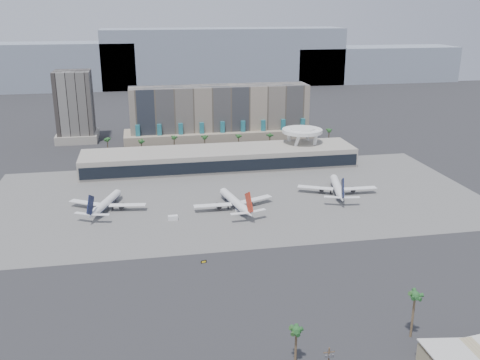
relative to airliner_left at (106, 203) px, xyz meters
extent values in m
plane|color=#232326|center=(66.86, -48.24, -3.60)|extent=(900.00, 900.00, 0.00)
cube|color=#5B5B59|center=(66.86, 6.76, -3.57)|extent=(260.00, 130.00, 0.06)
cube|color=gray|center=(-113.14, 421.76, 23.90)|extent=(260.00, 60.00, 55.00)
cube|color=gray|center=(126.86, 421.76, 31.40)|extent=(300.00, 60.00, 70.00)
cube|color=gray|center=(326.86, 421.76, 18.90)|extent=(220.00, 60.00, 45.00)
cube|color=gray|center=(76.86, 126.76, 17.40)|extent=(130.00, 22.00, 42.00)
cube|color=tan|center=(76.86, 124.76, 1.40)|extent=(140.00, 30.00, 10.00)
cube|color=#236D79|center=(16.86, 114.76, 5.40)|extent=(3.00, 2.00, 18.00)
cube|color=#236D79|center=(31.86, 114.76, 5.40)|extent=(3.00, 2.00, 18.00)
cube|color=#236D79|center=(46.86, 114.76, 5.40)|extent=(3.00, 2.00, 18.00)
cube|color=#236D79|center=(61.86, 114.76, 5.40)|extent=(3.00, 2.00, 18.00)
cube|color=#236D79|center=(76.86, 114.76, 5.40)|extent=(3.00, 2.00, 18.00)
cube|color=#236D79|center=(91.86, 114.76, 5.40)|extent=(3.00, 2.00, 18.00)
cube|color=#236D79|center=(106.86, 114.76, 5.40)|extent=(3.00, 2.00, 18.00)
cube|color=#236D79|center=(121.86, 114.76, 5.40)|extent=(3.00, 2.00, 18.00)
cube|color=#236D79|center=(136.86, 114.76, 5.40)|extent=(3.00, 2.00, 18.00)
cube|color=black|center=(-28.14, 151.76, 22.40)|extent=(26.00, 26.00, 52.00)
cube|color=#A7A093|center=(-28.14, 151.76, -0.60)|extent=(30.00, 30.00, 6.00)
cube|color=#A7A093|center=(66.86, 61.76, 2.40)|extent=(170.00, 32.00, 12.00)
cube|color=black|center=(66.86, 45.56, 1.90)|extent=(168.00, 0.60, 7.00)
cube|color=black|center=(66.86, 61.76, 9.65)|extent=(170.00, 12.00, 2.50)
cylinder|color=white|center=(128.23, 74.12, 7.40)|extent=(6.98, 6.99, 21.89)
cylinder|color=white|center=(115.50, 74.12, 7.40)|extent=(6.98, 6.99, 21.89)
cylinder|color=white|center=(115.50, 61.40, 7.40)|extent=(6.98, 6.99, 21.89)
cylinder|color=white|center=(128.23, 61.40, 7.40)|extent=(6.98, 6.99, 21.89)
cylinder|color=white|center=(121.86, 67.76, 16.40)|extent=(26.00, 26.00, 2.20)
cylinder|color=white|center=(121.86, 67.76, 17.70)|extent=(16.00, 16.00, 1.20)
cylinder|color=brown|center=(-3.14, 96.76, 2.40)|extent=(0.70, 0.70, 12.00)
sphere|color=#215324|center=(-3.14, 96.76, 8.10)|extent=(2.80, 2.80, 2.80)
cylinder|color=brown|center=(18.86, 96.76, 2.40)|extent=(0.70, 0.70, 12.00)
sphere|color=#215324|center=(18.86, 96.76, 8.10)|extent=(2.80, 2.80, 2.80)
cylinder|color=brown|center=(40.86, 96.76, 2.40)|extent=(0.70, 0.70, 12.00)
sphere|color=#215324|center=(40.86, 96.76, 8.10)|extent=(2.80, 2.80, 2.80)
cylinder|color=brown|center=(61.86, 96.76, 2.40)|extent=(0.70, 0.70, 12.00)
sphere|color=#215324|center=(61.86, 96.76, 8.10)|extent=(2.80, 2.80, 2.80)
cylinder|color=brown|center=(84.86, 96.76, 2.40)|extent=(0.70, 0.70, 12.00)
sphere|color=#215324|center=(84.86, 96.76, 8.10)|extent=(2.80, 2.80, 2.80)
cylinder|color=brown|center=(106.86, 96.76, 2.40)|extent=(0.70, 0.70, 12.00)
sphere|color=#215324|center=(106.86, 96.76, 8.10)|extent=(2.80, 2.80, 2.80)
cylinder|color=brown|center=(128.86, 96.76, 2.40)|extent=(0.70, 0.70, 12.00)
sphere|color=#215324|center=(128.86, 96.76, 8.10)|extent=(2.80, 2.80, 2.80)
cylinder|color=brown|center=(151.86, 96.76, 2.40)|extent=(0.70, 0.70, 12.00)
sphere|color=#215324|center=(151.86, 96.76, 8.10)|extent=(2.80, 2.80, 2.80)
cube|color=#4C3826|center=(64.86, -144.24, 7.00)|extent=(3.20, 0.22, 0.22)
cylinder|color=slate|center=(63.96, -144.59, 6.00)|extent=(0.56, 0.56, 0.90)
cylinder|color=slate|center=(64.86, -144.59, 6.00)|extent=(0.56, 0.56, 0.90)
cylinder|color=slate|center=(65.76, -144.59, 6.00)|extent=(0.56, 0.56, 0.90)
cylinder|color=black|center=(63.46, -144.24, 7.25)|extent=(0.12, 0.12, 0.30)
cylinder|color=black|center=(66.26, -144.24, 7.25)|extent=(0.12, 0.12, 0.30)
cylinder|color=white|center=(0.60, 1.67, -0.02)|extent=(12.88, 26.87, 3.98)
cylinder|color=#0F1533|center=(0.60, 1.67, -0.17)|extent=(12.63, 26.34, 3.90)
cone|color=white|center=(5.84, 16.31, -0.02)|extent=(5.25, 5.55, 3.98)
cone|color=white|center=(-5.31, -14.84, 0.28)|extent=(6.76, 9.76, 3.98)
cube|color=white|center=(-10.03, 4.42, -0.62)|extent=(17.32, 12.78, 0.35)
cube|color=white|center=(10.56, -2.95, -0.62)|extent=(18.27, 6.34, 0.35)
cylinder|color=black|center=(-7.06, 3.88, -1.61)|extent=(3.40, 4.48, 2.19)
cylinder|color=black|center=(7.92, -1.48, -1.61)|extent=(3.40, 4.48, 2.19)
cube|color=#0F1533|center=(-5.81, -16.25, 5.45)|extent=(3.51, 8.67, 10.47)
cube|color=white|center=(-9.86, -14.27, 0.77)|extent=(8.06, 5.63, 0.25)
cube|color=white|center=(-1.44, -17.28, 0.77)|extent=(8.23, 3.75, 0.25)
cylinder|color=black|center=(4.16, 11.63, -2.81)|extent=(0.50, 0.50, 1.59)
cylinder|color=black|center=(-2.73, 1.81, -2.81)|extent=(0.70, 0.70, 1.59)
cylinder|color=black|center=(3.26, -0.34, -2.81)|extent=(0.70, 0.70, 1.59)
cylinder|color=white|center=(63.17, -8.33, 0.16)|extent=(9.73, 28.77, 4.18)
cylinder|color=#0F1533|center=(63.17, -8.33, 0.00)|extent=(9.54, 28.19, 4.10)
cone|color=white|center=(59.94, 7.69, 0.16)|extent=(5.03, 5.44, 4.18)
cone|color=white|center=(66.82, -26.40, 0.47)|extent=(5.96, 10.04, 4.18)
cube|color=white|center=(52.11, -11.63, -0.47)|extent=(18.85, 4.37, 0.37)
cube|color=white|center=(74.64, -7.08, -0.47)|extent=(18.92, 11.31, 0.37)
cylinder|color=black|center=(55.08, -10.49, -1.51)|extent=(3.08, 4.55, 2.30)
cylinder|color=black|center=(71.47, -7.19, -1.51)|extent=(3.08, 4.55, 2.30)
cube|color=#AC2613|center=(67.13, -27.93, 5.91)|extent=(2.39, 9.40, 11.00)
cube|color=white|center=(62.41, -28.35, 1.00)|extent=(8.48, 2.79, 0.26)
cube|color=white|center=(71.63, -26.49, 1.00)|extent=(8.65, 4.95, 0.26)
cylinder|color=black|center=(60.97, 2.57, -2.77)|extent=(0.52, 0.52, 1.67)
cylinder|color=black|center=(60.10, -10.01, -2.77)|extent=(0.73, 0.73, 1.67)
cylinder|color=black|center=(66.65, -8.69, -2.77)|extent=(0.73, 0.73, 1.67)
cylinder|color=white|center=(122.34, 2.93, 0.23)|extent=(10.86, 29.27, 4.26)
cylinder|color=#0F1533|center=(122.34, 2.93, 0.07)|extent=(10.64, 28.68, 4.18)
cone|color=white|center=(126.19, 19.15, 0.23)|extent=(5.25, 5.65, 4.26)
cone|color=white|center=(118.00, -15.36, 0.55)|extent=(6.36, 10.32, 4.26)
cube|color=white|center=(110.69, 4.60, -0.40)|extent=(19.16, 12.06, 0.37)
cube|color=white|center=(133.50, -0.81, -0.40)|extent=(19.28, 4.71, 0.37)
cylinder|color=black|center=(113.92, 4.38, -1.47)|extent=(3.27, 4.69, 2.34)
cylinder|color=black|center=(130.51, 0.45, -1.47)|extent=(3.27, 4.69, 2.34)
cube|color=#0F1533|center=(117.63, -16.91, 6.10)|extent=(2.75, 9.54, 11.22)
cube|color=white|center=(113.09, -15.29, 1.09)|extent=(8.79, 5.29, 0.27)
cube|color=white|center=(122.42, -17.50, 1.09)|extent=(8.71, 3.13, 0.27)
cylinder|color=black|center=(124.96, 13.96, -2.75)|extent=(0.53, 0.53, 1.70)
cylinder|color=black|center=(118.78, 2.68, -2.75)|extent=(0.75, 0.75, 1.70)
cylinder|color=black|center=(125.41, 1.11, -2.75)|extent=(0.75, 0.75, 1.70)
cube|color=white|center=(31.90, -19.43, -2.48)|extent=(4.65, 2.38, 2.24)
cube|color=white|center=(64.73, -15.26, -2.68)|extent=(3.90, 2.69, 1.84)
cube|color=black|center=(40.93, -66.39, -3.06)|extent=(2.36, 0.95, 1.07)
cube|color=gold|center=(40.93, -66.58, -3.06)|extent=(1.67, 0.52, 0.64)
cylinder|color=black|center=(40.07, -66.39, -3.28)|extent=(0.13, 0.13, 0.64)
cylinder|color=black|center=(41.79, -66.39, -3.28)|extent=(0.13, 0.13, 0.64)
cylinder|color=brown|center=(59.25, -132.94, 1.81)|extent=(0.70, 0.70, 10.82)
sphere|color=#215324|center=(59.25, -132.94, 6.92)|extent=(2.80, 2.80, 2.80)
cylinder|color=brown|center=(97.78, -127.63, 3.77)|extent=(0.70, 0.70, 14.75)
sphere|color=#215324|center=(97.78, -127.63, 10.85)|extent=(2.80, 2.80, 2.80)
camera|label=1|loc=(19.75, -257.20, 94.01)|focal=40.00mm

